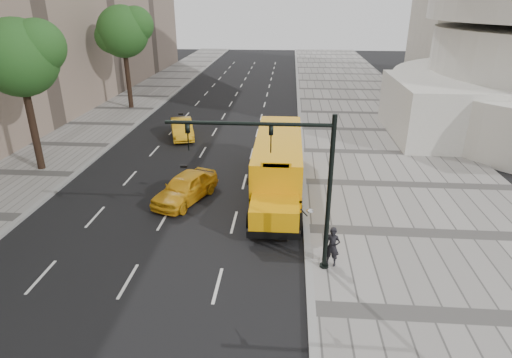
# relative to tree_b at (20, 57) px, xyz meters

# --- Properties ---
(ground) EXTENTS (140.00, 140.00, 0.00)m
(ground) POSITION_rel_tree_b_xyz_m (10.42, -0.81, -6.96)
(ground) COLOR black
(ground) RESTS_ON ground
(sidewalk_museum) EXTENTS (12.00, 140.00, 0.15)m
(sidewalk_museum) POSITION_rel_tree_b_xyz_m (22.42, -0.81, -6.89)
(sidewalk_museum) COLOR gray
(sidewalk_museum) RESTS_ON ground
(sidewalk_far) EXTENTS (6.00, 140.00, 0.15)m
(sidewalk_far) POSITION_rel_tree_b_xyz_m (-0.58, -0.81, -6.89)
(sidewalk_far) COLOR gray
(sidewalk_far) RESTS_ON ground
(curb_museum) EXTENTS (0.30, 140.00, 0.15)m
(curb_museum) POSITION_rel_tree_b_xyz_m (16.42, -0.81, -6.89)
(curb_museum) COLOR gray
(curb_museum) RESTS_ON ground
(curb_far) EXTENTS (0.30, 140.00, 0.15)m
(curb_far) POSITION_rel_tree_b_xyz_m (2.42, -0.81, -6.89)
(curb_far) COLOR gray
(curb_far) RESTS_ON ground
(tree_b) EXTENTS (4.99, 4.44, 9.16)m
(tree_b) POSITION_rel_tree_b_xyz_m (0.00, 0.00, 0.00)
(tree_b) COLOR black
(tree_b) RESTS_ON ground
(tree_c) EXTENTS (5.29, 4.70, 9.57)m
(tree_c) POSITION_rel_tree_b_xyz_m (0.00, 16.43, 0.28)
(tree_c) COLOR black
(tree_c) RESTS_ON ground
(school_bus) EXTENTS (2.96, 11.56, 3.19)m
(school_bus) POSITION_rel_tree_b_xyz_m (14.92, -1.70, -5.20)
(school_bus) COLOR #F4A108
(school_bus) RESTS_ON ground
(taxi_near) EXTENTS (3.27, 4.82, 1.52)m
(taxi_near) POSITION_rel_tree_b_xyz_m (10.03, -3.59, -6.20)
(taxi_near) COLOR gold
(taxi_near) RESTS_ON ground
(taxi_far) EXTENTS (2.81, 4.68, 1.46)m
(taxi_far) POSITION_rel_tree_b_xyz_m (7.17, 7.51, -6.23)
(taxi_far) COLOR gold
(taxi_far) RESTS_ON ground
(pedestrian) EXTENTS (0.71, 0.59, 1.66)m
(pedestrian) POSITION_rel_tree_b_xyz_m (17.31, -9.28, -5.98)
(pedestrian) COLOR black
(pedestrian) RESTS_ON sidewalk_museum
(traffic_signal) EXTENTS (6.18, 0.36, 6.40)m
(traffic_signal) POSITION_rel_tree_b_xyz_m (15.61, -9.47, -2.87)
(traffic_signal) COLOR black
(traffic_signal) RESTS_ON ground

